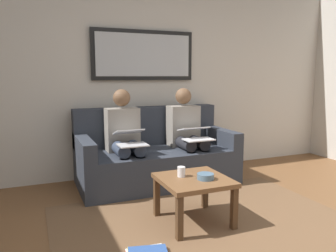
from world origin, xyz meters
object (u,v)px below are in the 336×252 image
object	(u,v)px
cup	(181,172)
person_left	(187,132)
bowl	(205,176)
couch	(155,157)
laptop_silver	(130,137)
person_right	(125,136)
laptop_white	(196,133)
framed_mirror	(144,55)
coffee_table	(194,185)

from	to	relation	value
cup	person_left	bearing A→B (deg)	-117.82
bowl	couch	bearing A→B (deg)	-90.50
laptop_silver	cup	bearing A→B (deg)	104.74
person_left	person_right	bearing A→B (deg)	0.00
cup	laptop_white	distance (m)	1.02
person_left	laptop_silver	world-z (taller)	person_left
couch	laptop_white	distance (m)	0.59
cup	bowl	xyz separation A→B (m)	(-0.16, 0.15, -0.02)
couch	cup	xyz separation A→B (m)	(0.17, 1.14, 0.14)
person_right	framed_mirror	bearing A→B (deg)	-130.72
framed_mirror	coffee_table	bearing A→B (deg)	86.94
person_left	laptop_white	size ratio (longest dim) A/B	3.37
framed_mirror	coffee_table	size ratio (longest dim) A/B	2.28
couch	person_right	world-z (taller)	person_right
coffee_table	framed_mirror	bearing A→B (deg)	-93.06
couch	coffee_table	xyz separation A→B (m)	(0.09, 1.22, 0.03)
person_right	bowl	bearing A→B (deg)	107.38
coffee_table	person_left	size ratio (longest dim) A/B	0.52
bowl	laptop_silver	bearing A→B (deg)	-68.83
framed_mirror	laptop_white	xyz separation A→B (m)	(-0.39, 0.70, -0.92)
bowl	person_left	distance (m)	1.30
person_right	cup	bearing A→B (deg)	101.62
couch	person_right	distance (m)	0.50
coffee_table	bowl	size ratio (longest dim) A/B	4.02
person_right	laptop_white	bearing A→B (deg)	162.54
couch	person_left	size ratio (longest dim) A/B	1.63
couch	bowl	bearing A→B (deg)	89.50
coffee_table	cup	world-z (taller)	cup
couch	cup	world-z (taller)	couch
framed_mirror	coffee_table	world-z (taller)	framed_mirror
coffee_table	person_left	bearing A→B (deg)	-112.65
coffee_table	cup	bearing A→B (deg)	-41.17
framed_mirror	cup	world-z (taller)	framed_mirror
framed_mirror	laptop_white	bearing A→B (deg)	119.18
laptop_white	person_right	world-z (taller)	person_right
couch	bowl	world-z (taller)	couch
couch	framed_mirror	distance (m)	1.30
laptop_white	laptop_silver	xyz separation A→B (m)	(0.79, -0.01, 0.01)
coffee_table	laptop_white	world-z (taller)	laptop_white
framed_mirror	cup	bearing A→B (deg)	83.56
person_left	cup	bearing A→B (deg)	62.18
cup	bowl	size ratio (longest dim) A/B	0.62
laptop_white	bowl	bearing A→B (deg)	67.41
coffee_table	laptop_silver	size ratio (longest dim) A/B	1.53
laptop_silver	framed_mirror	bearing A→B (deg)	-119.64
person_left	person_right	distance (m)	0.79
framed_mirror	bowl	xyz separation A→B (m)	(0.01, 1.68, -1.12)
bowl	laptop_white	xyz separation A→B (m)	(-0.40, -0.97, 0.19)
framed_mirror	laptop_white	size ratio (longest dim) A/B	3.96
couch	coffee_table	distance (m)	1.22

